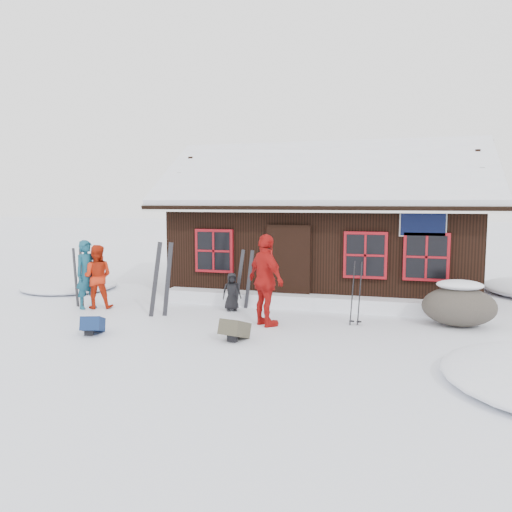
# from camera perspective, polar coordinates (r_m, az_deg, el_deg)

# --- Properties ---
(ground) EXTENTS (120.00, 120.00, 0.00)m
(ground) POSITION_cam_1_polar(r_m,az_deg,el_deg) (10.77, -3.79, -7.98)
(ground) COLOR white
(ground) RESTS_ON ground
(mountain_hut) EXTENTS (8.90, 6.09, 4.42)m
(mountain_hut) POSITION_cam_1_polar(r_m,az_deg,el_deg) (14.99, 8.02, 2.12)
(mountain_hut) COLOR black
(mountain_hut) RESTS_ON ground
(snow_drift) EXTENTS (7.60, 0.60, 0.35)m
(snow_drift) POSITION_cam_1_polar(r_m,az_deg,el_deg) (12.50, 6.22, -5.17)
(snow_drift) COLOR white
(snow_drift) RESTS_ON ground
(snow_mounds) EXTENTS (20.60, 13.20, 0.48)m
(snow_mounds) POSITION_cam_1_polar(r_m,az_deg,el_deg) (12.14, 6.62, -6.37)
(snow_mounds) COLOR white
(snow_mounds) RESTS_ON ground
(skier_teal) EXTENTS (0.63, 0.73, 1.70)m
(skier_teal) POSITION_cam_1_polar(r_m,az_deg,el_deg) (13.02, -18.72, -2.00)
(skier_teal) COLOR navy
(skier_teal) RESTS_ON ground
(skier_orange_left) EXTENTS (0.93, 0.83, 1.58)m
(skier_orange_left) POSITION_cam_1_polar(r_m,az_deg,el_deg) (12.97, -17.74, -2.26)
(skier_orange_left) COLOR red
(skier_orange_left) RESTS_ON ground
(skier_orange_right) EXTENTS (1.18, 1.12, 1.96)m
(skier_orange_right) POSITION_cam_1_polar(r_m,az_deg,el_deg) (10.57, 1.14, -2.80)
(skier_orange_right) COLOR #AE1411
(skier_orange_right) RESTS_ON ground
(skier_crouched) EXTENTS (0.54, 0.47, 0.93)m
(skier_crouched) POSITION_cam_1_polar(r_m,az_deg,el_deg) (12.13, -2.79, -4.10)
(skier_crouched) COLOR black
(skier_crouched) RESTS_ON ground
(boulder) EXTENTS (1.53, 1.14, 0.89)m
(boulder) POSITION_cam_1_polar(r_m,az_deg,el_deg) (11.50, 22.19, -5.22)
(boulder) COLOR #4B453C
(boulder) RESTS_ON ground
(ski_pair_left) EXTENTS (0.61, 0.20, 1.78)m
(ski_pair_left) POSITION_cam_1_polar(r_m,az_deg,el_deg) (11.67, -10.74, -2.75)
(ski_pair_left) COLOR black
(ski_pair_left) RESTS_ON ground
(ski_pair_mid) EXTENTS (0.38, 0.17, 1.54)m
(ski_pair_mid) POSITION_cam_1_polar(r_m,az_deg,el_deg) (13.24, -19.62, -2.48)
(ski_pair_mid) COLOR black
(ski_pair_mid) RESTS_ON ground
(ski_pair_right) EXTENTS (0.54, 0.15, 1.52)m
(ski_pair_right) POSITION_cam_1_polar(r_m,az_deg,el_deg) (12.32, -1.38, -2.78)
(ski_pair_right) COLOR black
(ski_pair_right) RESTS_ON ground
(ski_poles) EXTENTS (0.25, 0.13, 1.43)m
(ski_poles) POSITION_cam_1_polar(r_m,az_deg,el_deg) (10.89, 11.36, -4.30)
(ski_poles) COLOR black
(ski_poles) RESTS_ON ground
(backpack_blue) EXTENTS (0.52, 0.60, 0.27)m
(backpack_blue) POSITION_cam_1_polar(r_m,az_deg,el_deg) (10.58, -18.14, -7.78)
(backpack_blue) COLOR navy
(backpack_blue) RESTS_ON ground
(backpack_olive) EXTENTS (0.52, 0.62, 0.30)m
(backpack_olive) POSITION_cam_1_polar(r_m,az_deg,el_deg) (9.67, -2.45, -8.72)
(backpack_olive) COLOR #423D2F
(backpack_olive) RESTS_ON ground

